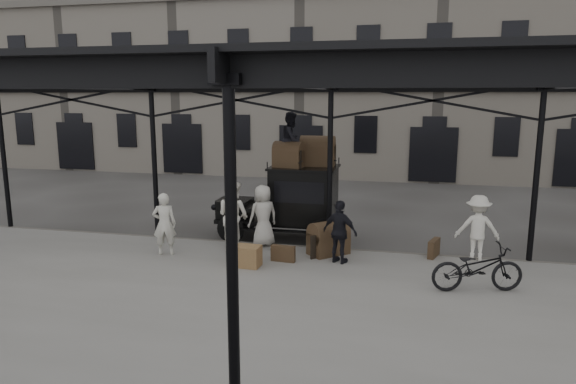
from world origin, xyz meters
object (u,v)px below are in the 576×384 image
Objects in this scene: porter_left at (164,224)px; bicycle at (477,268)px; steamer_trunk_roof_near at (289,156)px; steamer_trunk_platform at (328,240)px; taxi at (293,199)px; porter_official at (340,232)px.

porter_left is 0.85× the size of bicycle.
steamer_trunk_roof_near is 0.84× the size of steamer_trunk_platform.
bicycle is at bearing -72.18° from steamer_trunk_platform.
taxi reaches higher than steamer_trunk_platform.
porter_left is (-2.79, -2.62, -0.25)m from taxi.
bicycle is 1.93× the size of steamer_trunk_platform.
bicycle is 6.03m from steamer_trunk_roof_near.
steamer_trunk_roof_near is (-4.76, 3.22, 1.83)m from bicycle.
porter_official is at bearing -38.20° from steamer_trunk_roof_near.
porter_official reaches higher than steamer_trunk_platform.
taxi reaches higher than porter_left.
porter_official reaches higher than bicycle.
porter_left is at bearing 26.76° from porter_official.
porter_official is 3.26m from bicycle.
porter_left reaches higher than bicycle.
taxi is at bearing -31.63° from porter_official.
porter_left is 4.46m from porter_official.
steamer_trunk_platform is (1.37, -1.40, -1.97)m from steamer_trunk_roof_near.
porter_official is at bearing -54.01° from taxi.
steamer_trunk_roof_near reaches higher than bicycle.
steamer_trunk_roof_near reaches higher than porter_left.
taxi is 5.85m from bicycle.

